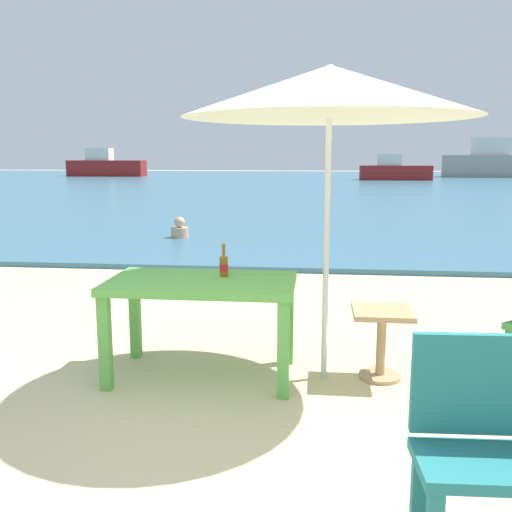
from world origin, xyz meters
name	(u,v)px	position (x,y,z in m)	size (l,w,h in m)	color
ground_plane	(234,447)	(0.00, 0.00, 0.00)	(120.00, 120.00, 0.00)	beige
sea_water	(311,184)	(0.00, 30.00, 0.04)	(120.00, 50.00, 0.08)	#386B84
picnic_table_green	(202,294)	(-0.40, 1.06, 0.65)	(1.40, 0.80, 0.76)	#60B24C
beer_bottle_amber	(224,265)	(-0.25, 1.19, 0.85)	(0.07, 0.07, 0.26)	brown
patio_umbrella	(330,92)	(0.53, 1.12, 2.12)	(2.10, 2.10, 2.30)	silver
side_table_wood	(381,333)	(0.96, 1.16, 0.35)	(0.44, 0.44, 0.54)	tan
swimmer_person	(180,229)	(-2.24, 7.82, 0.24)	(0.34, 0.34, 0.41)	tan
boat_sailboat	(395,171)	(5.35, 35.02, 0.68)	(4.55, 1.24, 1.66)	maroon
boat_fishing_trawler	(106,166)	(-15.86, 39.62, 0.85)	(5.85, 1.60, 2.13)	maroon
boat_cargo_ship	(498,163)	(13.51, 40.83, 1.10)	(7.80, 2.13, 2.84)	gray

